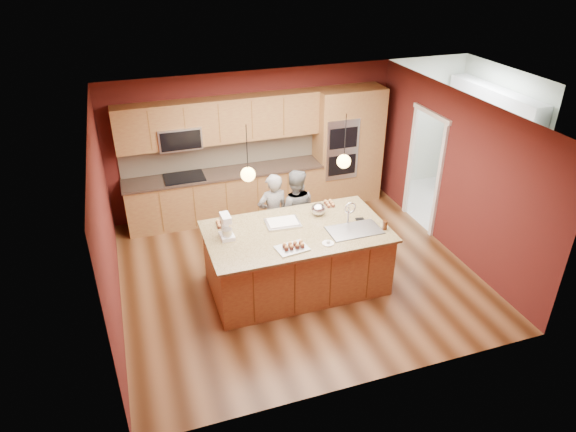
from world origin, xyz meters
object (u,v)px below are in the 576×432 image
object	(u,v)px
person_left	(273,215)
stand_mixer	(226,228)
person_right	(295,211)
mixing_bowl	(318,209)
island	(297,258)

from	to	relation	value
person_left	stand_mixer	xyz separation A→B (m)	(-0.96, -0.87, 0.41)
person_right	mixing_bowl	bearing A→B (deg)	121.15
stand_mixer	mixing_bowl	world-z (taller)	stand_mixer
island	person_left	size ratio (longest dim) A/B	1.83
island	person_right	bearing A→B (deg)	73.04
person_left	mixing_bowl	size ratio (longest dim) A/B	6.44
stand_mixer	person_left	bearing A→B (deg)	40.19
person_right	stand_mixer	world-z (taller)	person_right
island	mixing_bowl	size ratio (longest dim) A/B	11.75
island	person_left	bearing A→B (deg)	94.26
person_right	person_left	bearing A→B (deg)	17.43
island	person_left	world-z (taller)	person_left
person_right	mixing_bowl	xyz separation A→B (m)	(0.16, -0.65, 0.34)
island	stand_mixer	world-z (taller)	island
island	mixing_bowl	distance (m)	0.82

